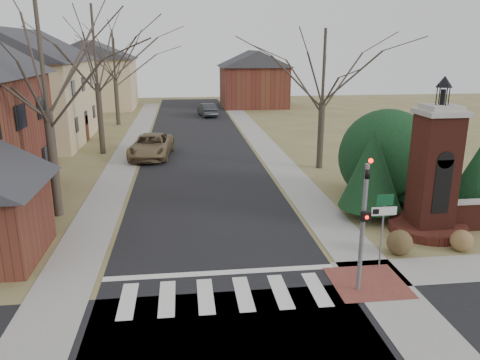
{
  "coord_description": "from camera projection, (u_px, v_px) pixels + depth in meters",
  "views": [
    {
      "loc": [
        -1.12,
        -12.34,
        7.6
      ],
      "look_at": [
        1.13,
        6.0,
        2.26
      ],
      "focal_mm": 35.0,
      "sensor_mm": 36.0,
      "label": 1
    }
  ],
  "objects": [
    {
      "name": "ground",
      "position": [
        227.0,
        309.0,
        14.01
      ],
      "size": [
        120.0,
        120.0,
        0.0
      ],
      "primitive_type": "plane",
      "color": "brown",
      "rests_on": "ground"
    },
    {
      "name": "main_street",
      "position": [
        199.0,
        151.0,
        34.99
      ],
      "size": [
        8.0,
        70.0,
        0.01
      ],
      "primitive_type": "cube",
      "color": "black",
      "rests_on": "ground"
    },
    {
      "name": "crosswalk_zone",
      "position": [
        225.0,
        295.0,
        14.77
      ],
      "size": [
        8.0,
        2.2,
        0.02
      ],
      "primitive_type": "cube",
      "color": "silver",
      "rests_on": "ground"
    },
    {
      "name": "stop_bar",
      "position": [
        221.0,
        273.0,
        16.2
      ],
      "size": [
        8.0,
        0.35,
        0.02
      ],
      "primitive_type": "cube",
      "color": "silver",
      "rests_on": "ground"
    },
    {
      "name": "sidewalk_right_main",
      "position": [
        267.0,
        149.0,
        35.59
      ],
      "size": [
        2.0,
        60.0,
        0.02
      ],
      "primitive_type": "cube",
      "color": "gray",
      "rests_on": "ground"
    },
    {
      "name": "sidewalk_left",
      "position": [
        128.0,
        153.0,
        34.38
      ],
      "size": [
        2.0,
        60.0,
        0.02
      ],
      "primitive_type": "cube",
      "color": "gray",
      "rests_on": "ground"
    },
    {
      "name": "curb_apron",
      "position": [
        368.0,
        283.0,
        15.52
      ],
      "size": [
        2.4,
        2.4,
        0.02
      ],
      "primitive_type": "cube",
      "color": "brown",
      "rests_on": "ground"
    },
    {
      "name": "traffic_signal_pole",
      "position": [
        364.0,
        215.0,
        14.34
      ],
      "size": [
        0.28,
        0.41,
        4.5
      ],
      "color": "slate",
      "rests_on": "ground"
    },
    {
      "name": "sign_post",
      "position": [
        383.0,
        217.0,
        16.02
      ],
      "size": [
        0.9,
        0.07,
        2.75
      ],
      "color": "slate",
      "rests_on": "ground"
    },
    {
      "name": "brick_gate_monument",
      "position": [
        433.0,
        183.0,
        19.22
      ],
      "size": [
        3.2,
        3.2,
        6.47
      ],
      "color": "#501F17",
      "rests_on": "ground"
    },
    {
      "name": "house_stucco_left",
      "position": [
        24.0,
        85.0,
        36.9
      ],
      "size": [
        9.8,
        12.8,
        9.28
      ],
      "color": "#CAB387",
      "rests_on": "ground"
    },
    {
      "name": "house_distant_left",
      "position": [
        92.0,
        74.0,
        57.2
      ],
      "size": [
        10.8,
        8.8,
        8.53
      ],
      "color": "#CAB387",
      "rests_on": "ground"
    },
    {
      "name": "house_distant_right",
      "position": [
        253.0,
        77.0,
        59.7
      ],
      "size": [
        8.8,
        8.8,
        7.3
      ],
      "color": "brown",
      "rests_on": "ground"
    },
    {
      "name": "evergreen_near",
      "position": [
        372.0,
        169.0,
        20.89
      ],
      "size": [
        2.8,
        2.8,
        4.1
      ],
      "color": "#473D33",
      "rests_on": "ground"
    },
    {
      "name": "evergreen_mid",
      "position": [
        429.0,
        154.0,
        22.33
      ],
      "size": [
        3.4,
        3.4,
        4.7
      ],
      "color": "#473D33",
      "rests_on": "ground"
    },
    {
      "name": "evergreen_far",
      "position": [
        478.0,
        172.0,
        21.81
      ],
      "size": [
        2.4,
        2.4,
        3.3
      ],
      "color": "#473D33",
      "rests_on": "ground"
    },
    {
      "name": "evergreen_mass",
      "position": [
        387.0,
        153.0,
        23.45
      ],
      "size": [
        4.8,
        4.8,
        4.8
      ],
      "primitive_type": "sphere",
      "color": "black",
      "rests_on": "ground"
    },
    {
      "name": "bare_tree_0",
      "position": [
        40.0,
        43.0,
        19.64
      ],
      "size": [
        8.05,
        8.05,
        11.15
      ],
      "color": "#473D33",
      "rests_on": "ground"
    },
    {
      "name": "bare_tree_1",
      "position": [
        94.0,
        39.0,
        31.94
      ],
      "size": [
        8.4,
        8.4,
        11.64
      ],
      "color": "#473D33",
      "rests_on": "ground"
    },
    {
      "name": "bare_tree_2",
      "position": [
        113.0,
        52.0,
        44.56
      ],
      "size": [
        7.35,
        7.35,
        10.19
      ],
      "color": "#473D33",
      "rests_on": "ground"
    },
    {
      "name": "bare_tree_3",
      "position": [
        324.0,
        61.0,
        28.29
      ],
      "size": [
        7.0,
        7.0,
        9.7
      ],
      "color": "#473D33",
      "rests_on": "ground"
    },
    {
      "name": "pickup_truck",
      "position": [
        151.0,
        146.0,
        32.83
      ],
      "size": [
        3.22,
        5.97,
        1.59
      ],
      "primitive_type": "imported",
      "rotation": [
        0.0,
        0.0,
        -0.1
      ],
      "color": "olive",
      "rests_on": "ground"
    },
    {
      "name": "distant_car",
      "position": [
        207.0,
        110.0,
        51.88
      ],
      "size": [
        2.18,
        4.57,
        1.45
      ],
      "primitive_type": "imported",
      "rotation": [
        0.0,
        0.0,
        3.29
      ],
      "color": "#2F3236",
      "rests_on": "ground"
    },
    {
      "name": "dry_shrub_left",
      "position": [
        400.0,
        243.0,
        17.53
      ],
      "size": [
        0.96,
        0.96,
        0.96
      ],
      "primitive_type": "sphere",
      "color": "brown",
      "rests_on": "ground"
    },
    {
      "name": "dry_shrub_right",
      "position": [
        462.0,
        241.0,
        17.84
      ],
      "size": [
        0.84,
        0.84,
        0.84
      ],
      "primitive_type": "sphere",
      "color": "brown",
      "rests_on": "ground"
    }
  ]
}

